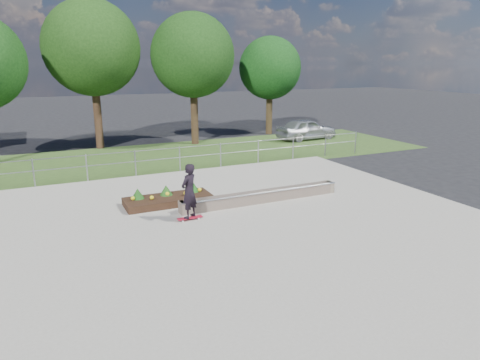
# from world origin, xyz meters

# --- Properties ---
(ground) EXTENTS (120.00, 120.00, 0.00)m
(ground) POSITION_xyz_m (0.00, 0.00, 0.00)
(ground) COLOR black
(ground) RESTS_ON ground
(grass_verge) EXTENTS (30.00, 8.00, 0.02)m
(grass_verge) POSITION_xyz_m (0.00, 11.00, 0.01)
(grass_verge) COLOR #2F4A1D
(grass_verge) RESTS_ON ground
(concrete_slab) EXTENTS (15.00, 15.00, 0.06)m
(concrete_slab) POSITION_xyz_m (0.00, 0.00, 0.03)
(concrete_slab) COLOR gray
(concrete_slab) RESTS_ON ground
(fence) EXTENTS (20.06, 0.06, 1.20)m
(fence) POSITION_xyz_m (0.00, 7.50, 0.77)
(fence) COLOR #95979E
(fence) RESTS_ON ground
(tree_mid_left) EXTENTS (5.25, 5.25, 8.25)m
(tree_mid_left) POSITION_xyz_m (-2.50, 15.00, 5.61)
(tree_mid_left) COLOR black
(tree_mid_left) RESTS_ON ground
(tree_mid_right) EXTENTS (4.90, 4.90, 7.70)m
(tree_mid_right) POSITION_xyz_m (3.00, 14.00, 5.23)
(tree_mid_right) COLOR black
(tree_mid_right) RESTS_ON ground
(tree_far_right) EXTENTS (4.20, 4.20, 6.60)m
(tree_far_right) POSITION_xyz_m (9.00, 15.50, 4.48)
(tree_far_right) COLOR black
(tree_far_right) RESTS_ON ground
(grind_ledge) EXTENTS (6.00, 0.44, 0.43)m
(grind_ledge) POSITION_xyz_m (1.26, 1.95, 0.26)
(grind_ledge) COLOR brown
(grind_ledge) RESTS_ON concrete_slab
(planter_bed) EXTENTS (3.00, 1.20, 0.61)m
(planter_bed) POSITION_xyz_m (-1.78, 3.22, 0.24)
(planter_bed) COLOR black
(planter_bed) RESTS_ON concrete_slab
(skateboarder) EXTENTS (0.80, 0.70, 1.80)m
(skateboarder) POSITION_xyz_m (-1.62, 1.31, 1.00)
(skateboarder) COLOR silver
(skateboarder) RESTS_ON concrete_slab
(parked_car) EXTENTS (4.13, 1.86, 1.37)m
(parked_car) POSITION_xyz_m (10.08, 12.42, 0.69)
(parked_car) COLOR #9FA2A8
(parked_car) RESTS_ON ground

